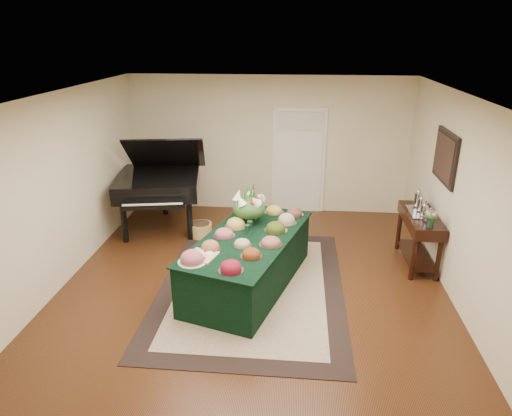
# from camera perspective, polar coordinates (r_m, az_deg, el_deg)

# --- Properties ---
(ground) EXTENTS (6.00, 6.00, 0.00)m
(ground) POSITION_cam_1_polar(r_m,az_deg,el_deg) (6.83, -0.24, -9.16)
(ground) COLOR black
(ground) RESTS_ON ground
(area_rug) EXTENTS (2.61, 3.65, 0.01)m
(area_rug) POSITION_cam_1_polar(r_m,az_deg,el_deg) (6.70, -0.54, -9.74)
(area_rug) COLOR black
(area_rug) RESTS_ON ground
(kitchen_doorway) EXTENTS (1.05, 0.07, 2.10)m
(kitchen_doorway) POSITION_cam_1_polar(r_m,az_deg,el_deg) (9.16, 5.35, 5.72)
(kitchen_doorway) COLOR white
(kitchen_doorway) RESTS_ON ground
(buffet_table) EXTENTS (1.80, 2.66, 0.77)m
(buffet_table) POSITION_cam_1_polar(r_m,az_deg,el_deg) (6.57, -0.91, -6.61)
(buffet_table) COLOR black
(buffet_table) RESTS_ON ground
(food_platters) EXTENTS (1.57, 2.34, 0.14)m
(food_platters) POSITION_cam_1_polar(r_m,az_deg,el_deg) (6.42, -0.95, -3.03)
(food_platters) COLOR #B7B8C0
(food_platters) RESTS_ON buffet_table
(cutting_board) EXTENTS (0.44, 0.44, 0.10)m
(cutting_board) POSITION_cam_1_polar(r_m,az_deg,el_deg) (5.89, -6.72, -5.67)
(cutting_board) COLOR tan
(cutting_board) RESTS_ON buffet_table
(green_goblets) EXTENTS (0.10, 0.21, 0.18)m
(green_goblets) POSITION_cam_1_polar(r_m,az_deg,el_deg) (6.43, -0.95, -2.60)
(green_goblets) COLOR #13311F
(green_goblets) RESTS_ON buffet_table
(floral_centerpiece) EXTENTS (0.51, 0.51, 0.51)m
(floral_centerpiece) POSITION_cam_1_polar(r_m,az_deg,el_deg) (6.75, -0.88, 0.54)
(floral_centerpiece) COLOR #13311F
(floral_centerpiece) RESTS_ON buffet_table
(grand_piano) EXTENTS (1.74, 1.94, 1.77)m
(grand_piano) POSITION_cam_1_polar(r_m,az_deg,el_deg) (8.50, -11.99, 3.17)
(grand_piano) COLOR black
(grand_piano) RESTS_ON ground
(wicker_basket) EXTENTS (0.40, 0.40, 0.25)m
(wicker_basket) POSITION_cam_1_polar(r_m,az_deg,el_deg) (8.25, -6.90, -2.74)
(wicker_basket) COLOR #AD8345
(wicker_basket) RESTS_ON ground
(mahogany_sideboard) EXTENTS (0.45, 1.24, 0.84)m
(mahogany_sideboard) POSITION_cam_1_polar(r_m,az_deg,el_deg) (7.48, 19.79, -2.11)
(mahogany_sideboard) COLOR black
(mahogany_sideboard) RESTS_ON ground
(tea_service) EXTENTS (0.34, 0.74, 0.30)m
(tea_service) POSITION_cam_1_polar(r_m,az_deg,el_deg) (7.41, 20.00, 0.20)
(tea_service) COLOR #B7B8C0
(tea_service) RESTS_ON mahogany_sideboard
(pink_bouquet) EXTENTS (0.20, 0.20, 0.25)m
(pink_bouquet) POSITION_cam_1_polar(r_m,az_deg,el_deg) (6.92, 21.06, -0.95)
(pink_bouquet) COLOR #13311F
(pink_bouquet) RESTS_ON mahogany_sideboard
(wall_painting) EXTENTS (0.05, 0.95, 0.75)m
(wall_painting) POSITION_cam_1_polar(r_m,az_deg,el_deg) (7.21, 22.58, 5.91)
(wall_painting) COLOR black
(wall_painting) RESTS_ON ground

